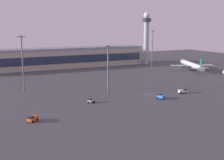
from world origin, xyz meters
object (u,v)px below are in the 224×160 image
airplane_terminal_side (192,65)px  apron_light_central (22,60)px  cargo_loader (161,96)px  maintenance_van (32,118)px  pushback_tug (90,101)px  apron_light_east (108,66)px  apron_light_west (152,46)px  control_tower (146,35)px  baggage_tractor (183,91)px

airplane_terminal_side → apron_light_central: (-129.02, -18.76, 12.38)m
apron_light_central → cargo_loader: bearing=-37.5°
apron_light_central → maintenance_van: bearing=-95.1°
pushback_tug → apron_light_central: (-23.36, 35.08, 15.44)m
maintenance_van → apron_light_central: 52.02m
maintenance_van → apron_light_east: size_ratio=0.18×
pushback_tug → apron_light_west: (88.14, 83.05, 16.15)m
airplane_terminal_side → cargo_loader: 95.70m
apron_light_central → apron_light_west: bearing=23.3°
control_tower → apron_light_west: control_tower is taller
control_tower → maintenance_van: control_tower is taller
pushback_tug → baggage_tractor: size_ratio=0.78×
apron_light_central → apron_light_east: size_ratio=1.19×
maintenance_van → apron_light_west: apron_light_west is taller
cargo_loader → apron_light_west: apron_light_west is taller
cargo_loader → maintenance_van: 60.78m
baggage_tractor → apron_light_west: bearing=165.0°
control_tower → airplane_terminal_side: bearing=-74.1°
control_tower → apron_light_central: control_tower is taller
baggage_tractor → apron_light_central: size_ratio=0.15×
cargo_loader → control_tower: bearing=52.6°
apron_light_west → baggage_tractor: bearing=-114.1°
airplane_terminal_side → apron_light_central: 130.97m
cargo_loader → maintenance_van: bearing=177.8°
apron_light_east → maintenance_van: bearing=-147.2°
pushback_tug → apron_light_east: size_ratio=0.14×
baggage_tractor → apron_light_west: (38.78, 86.51, 16.04)m
control_tower → apron_light_west: size_ratio=1.50×
apron_light_west → apron_light_east: size_ratio=1.25×
cargo_loader → maintenance_van: (-60.43, -6.52, 0.00)m
control_tower → pushback_tug: bearing=-132.9°
control_tower → cargo_loader: control_tower is taller
cargo_loader → apron_light_east: size_ratio=0.18×
cargo_loader → apron_light_west: size_ratio=0.14×
cargo_loader → baggage_tractor: 17.33m
control_tower → apron_light_central: 133.11m
airplane_terminal_side → maintenance_van: bearing=-132.2°
control_tower → apron_light_west: bearing=-104.9°
baggage_tractor → apron_light_central: bearing=-108.8°
control_tower → airplane_terminal_side: (13.09, -45.89, -22.22)m
control_tower → baggage_tractor: bearing=-112.7°
pushback_tug → apron_light_west: size_ratio=0.11×
apron_light_west → apron_light_east: 101.43m
baggage_tractor → apron_light_central: (-72.73, 38.55, 15.33)m
baggage_tractor → maintenance_van: (-77.18, -10.97, 0.00)m
airplane_terminal_side → pushback_tug: (-105.66, -53.84, -3.06)m
airplane_terminal_side → baggage_tractor: (-56.30, -57.30, -2.94)m
airplane_terminal_side → apron_light_east: bearing=-135.1°
control_tower → pushback_tug: (-92.58, -99.73, -25.27)m
control_tower → apron_light_west: (-4.43, -16.68, -9.12)m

